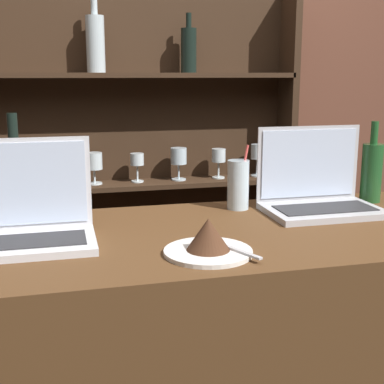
{
  "coord_description": "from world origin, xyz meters",
  "views": [
    {
      "loc": [
        -0.44,
        -0.96,
        1.46
      ],
      "look_at": [
        -0.11,
        0.34,
        1.16
      ],
      "focal_mm": 50.0,
      "sensor_mm": 36.0,
      "label": 1
    }
  ],
  "objects_px": {
    "laptop_near": "(28,219)",
    "wine_bottle_dark": "(17,183)",
    "laptop_far": "(317,192)",
    "cake_plate": "(208,241)",
    "water_glass": "(238,185)",
    "wine_bottle_green": "(372,171)"
  },
  "relations": [
    {
      "from": "laptop_near",
      "to": "wine_bottle_dark",
      "type": "distance_m",
      "value": 0.18
    },
    {
      "from": "laptop_far",
      "to": "cake_plate",
      "type": "height_order",
      "value": "laptop_far"
    },
    {
      "from": "laptop_near",
      "to": "laptop_far",
      "type": "height_order",
      "value": "laptop_near"
    },
    {
      "from": "laptop_near",
      "to": "cake_plate",
      "type": "distance_m",
      "value": 0.44
    },
    {
      "from": "cake_plate",
      "to": "wine_bottle_dark",
      "type": "height_order",
      "value": "wine_bottle_dark"
    },
    {
      "from": "water_glass",
      "to": "wine_bottle_dark",
      "type": "bearing_deg",
      "value": -177.6
    },
    {
      "from": "cake_plate",
      "to": "laptop_near",
      "type": "bearing_deg",
      "value": 154.74
    },
    {
      "from": "laptop_far",
      "to": "wine_bottle_green",
      "type": "distance_m",
      "value": 0.23
    },
    {
      "from": "laptop_far",
      "to": "cake_plate",
      "type": "bearing_deg",
      "value": -144.24
    },
    {
      "from": "wine_bottle_dark",
      "to": "wine_bottle_green",
      "type": "bearing_deg",
      "value": 0.85
    },
    {
      "from": "wine_bottle_green",
      "to": "wine_bottle_dark",
      "type": "bearing_deg",
      "value": -179.15
    },
    {
      "from": "cake_plate",
      "to": "water_glass",
      "type": "relative_size",
      "value": 1.05
    },
    {
      "from": "laptop_near",
      "to": "laptop_far",
      "type": "relative_size",
      "value": 0.94
    },
    {
      "from": "water_glass",
      "to": "laptop_near",
      "type": "bearing_deg",
      "value": -162.11
    },
    {
      "from": "laptop_near",
      "to": "water_glass",
      "type": "bearing_deg",
      "value": 17.89
    },
    {
      "from": "water_glass",
      "to": "wine_bottle_green",
      "type": "bearing_deg",
      "value": -1.35
    },
    {
      "from": "laptop_far",
      "to": "water_glass",
      "type": "distance_m",
      "value": 0.24
    },
    {
      "from": "laptop_near",
      "to": "cake_plate",
      "type": "xyz_separation_m",
      "value": [
        0.4,
        -0.19,
        -0.03
      ]
    },
    {
      "from": "laptop_far",
      "to": "wine_bottle_dark",
      "type": "bearing_deg",
      "value": 176.66
    },
    {
      "from": "laptop_near",
      "to": "water_glass",
      "type": "xyz_separation_m",
      "value": [
        0.6,
        0.19,
        0.02
      ]
    },
    {
      "from": "cake_plate",
      "to": "wine_bottle_dark",
      "type": "relative_size",
      "value": 0.67
    },
    {
      "from": "laptop_near",
      "to": "cake_plate",
      "type": "relative_size",
      "value": 1.54
    }
  ]
}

